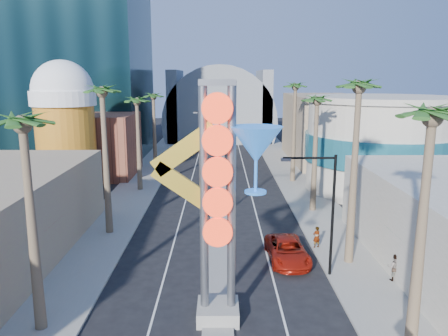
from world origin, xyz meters
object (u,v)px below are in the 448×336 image
at_px(red_pickup, 287,251).
at_px(neon_sign, 234,186).
at_px(pedestrian_b, 394,267).
at_px(pedestrian_a, 316,237).

bearing_deg(red_pickup, neon_sign, -121.03).
xyz_separation_m(red_pickup, pedestrian_b, (6.19, -3.32, 0.24)).
bearing_deg(red_pickup, pedestrian_b, -31.12).
xyz_separation_m(red_pickup, pedestrian_a, (2.50, 2.12, 0.19)).
xyz_separation_m(neon_sign, red_pickup, (3.99, 7.46, -6.53)).
bearing_deg(pedestrian_a, pedestrian_b, 103.64).
bearing_deg(pedestrian_a, red_pickup, 19.86).
height_order(neon_sign, red_pickup, neon_sign).
xyz_separation_m(neon_sign, pedestrian_a, (6.48, 9.58, -6.34)).
height_order(neon_sign, pedestrian_b, neon_sign).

